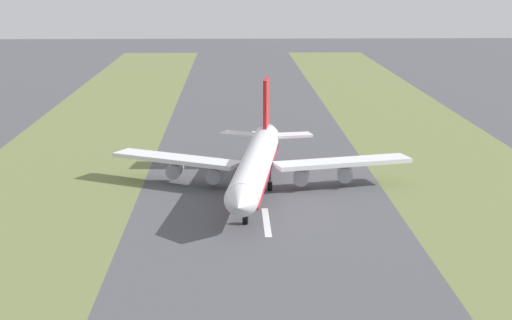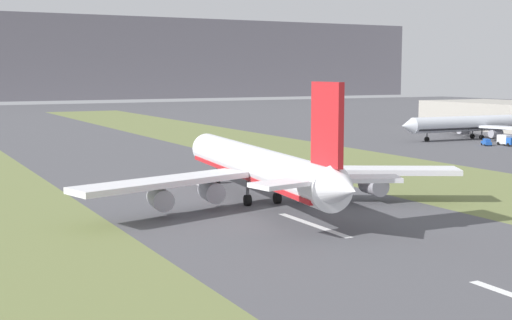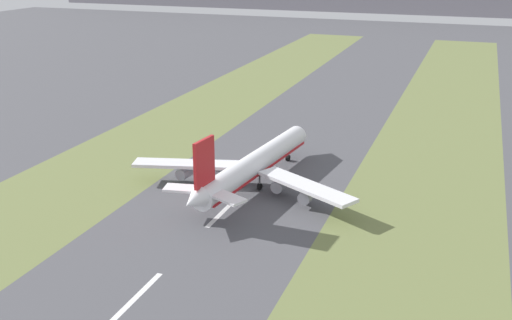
% 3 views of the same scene
% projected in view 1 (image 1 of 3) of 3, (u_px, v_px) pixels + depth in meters
% --- Properties ---
extents(ground_plane, '(800.00, 800.00, 0.00)m').
position_uv_depth(ground_plane, '(262.00, 187.00, 178.18)').
color(ground_plane, '#4C4C51').
extents(grass_median_west, '(40.00, 600.00, 0.01)m').
position_uv_depth(grass_median_west, '(476.00, 186.00, 179.40)').
color(grass_median_west, olive).
rests_on(grass_median_west, ground).
extents(grass_median_east, '(40.00, 600.00, 0.01)m').
position_uv_depth(grass_median_east, '(45.00, 189.00, 176.95)').
color(grass_median_east, olive).
rests_on(grass_median_east, ground).
extents(centreline_dash_near, '(1.20, 18.00, 0.01)m').
position_uv_depth(centreline_dash_near, '(255.00, 137.00, 231.76)').
color(centreline_dash_near, silver).
rests_on(centreline_dash_near, ground).
extents(centreline_dash_mid, '(1.20, 18.00, 0.01)m').
position_uv_depth(centreline_dash_mid, '(259.00, 171.00, 192.72)').
color(centreline_dash_mid, silver).
rests_on(centreline_dash_mid, ground).
extents(centreline_dash_far, '(1.20, 18.00, 0.01)m').
position_uv_depth(centreline_dash_far, '(267.00, 222.00, 153.69)').
color(centreline_dash_far, silver).
rests_on(centreline_dash_far, ground).
extents(airplane_main_jet, '(63.70, 67.18, 20.20)m').
position_uv_depth(airplane_main_jet, '(257.00, 163.00, 173.72)').
color(airplane_main_jet, white).
rests_on(airplane_main_jet, ground).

